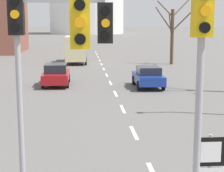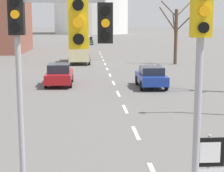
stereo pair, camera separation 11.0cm
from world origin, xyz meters
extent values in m
cube|color=silver|center=(0.00, 11.89, 0.00)|extent=(0.16, 2.00, 0.01)
cube|color=silver|center=(0.00, 16.39, 0.00)|extent=(0.16, 2.00, 0.01)
cube|color=silver|center=(0.00, 20.89, 0.00)|extent=(0.16, 2.00, 0.01)
cube|color=silver|center=(0.00, 25.39, 0.00)|extent=(0.16, 2.00, 0.01)
cube|color=silver|center=(0.00, 29.89, 0.00)|extent=(0.16, 2.00, 0.01)
cube|color=silver|center=(0.00, 34.39, 0.00)|extent=(0.16, 2.00, 0.01)
cube|color=silver|center=(0.00, 38.89, 0.00)|extent=(0.16, 2.00, 0.01)
cube|color=silver|center=(0.00, 43.39, 0.00)|extent=(0.16, 2.00, 0.01)
cube|color=silver|center=(0.00, 47.89, 0.00)|extent=(0.16, 2.00, 0.01)
cube|color=silver|center=(0.00, 52.39, 0.00)|extent=(0.16, 2.00, 0.01)
cube|color=silver|center=(0.00, 56.89, 0.00)|extent=(0.16, 2.00, 0.01)
cylinder|color=#9E9EA3|center=(0.06, 3.44, 2.72)|extent=(0.14, 0.14, 5.44)
cube|color=yellow|center=(0.06, 3.44, 4.86)|extent=(0.36, 0.28, 0.96)
cylinder|color=orange|center=(0.06, 3.27, 4.86)|extent=(0.20, 0.06, 0.20)
cylinder|color=black|center=(0.06, 3.27, 4.56)|extent=(0.20, 0.06, 0.20)
cube|color=yellow|center=(-2.20, 3.44, 4.66)|extent=(0.36, 0.28, 0.96)
cylinder|color=black|center=(-2.20, 3.27, 4.96)|extent=(0.20, 0.06, 0.20)
cylinder|color=orange|center=(-2.20, 3.27, 4.66)|extent=(0.20, 0.06, 0.20)
cylinder|color=black|center=(-2.20, 3.27, 4.36)|extent=(0.20, 0.06, 0.20)
cylinder|color=#9E9EA3|center=(-3.70, 5.63, 2.71)|extent=(0.14, 0.14, 5.42)
cube|color=black|center=(-3.70, 5.63, 4.84)|extent=(0.36, 0.28, 0.96)
cylinder|color=black|center=(-3.70, 5.46, 5.14)|extent=(0.20, 0.06, 0.20)
cylinder|color=orange|center=(-3.70, 5.46, 4.84)|extent=(0.20, 0.06, 0.20)
cylinder|color=black|center=(-3.70, 5.46, 4.54)|extent=(0.20, 0.06, 0.20)
cube|color=#9E9EA3|center=(-2.65, 5.63, 5.17)|extent=(2.09, 0.10, 0.10)
cube|color=black|center=(-1.61, 5.63, 4.64)|extent=(0.36, 0.28, 0.96)
cylinder|color=black|center=(-1.61, 5.46, 4.94)|extent=(0.20, 0.06, 0.20)
cylinder|color=orange|center=(-1.61, 5.46, 4.64)|extent=(0.20, 0.06, 0.20)
cylinder|color=black|center=(-1.61, 5.46, 4.34)|extent=(0.20, 0.06, 0.20)
cube|color=black|center=(0.37, 3.54, 2.10)|extent=(0.60, 0.03, 0.60)
cube|color=white|center=(0.37, 3.52, 2.10)|extent=(0.42, 0.01, 0.42)
cube|color=navy|center=(2.58, 23.17, 0.67)|extent=(1.84, 4.01, 0.64)
cube|color=#1E232D|center=(2.58, 22.97, 1.27)|extent=(1.56, 1.92, 0.55)
cylinder|color=black|center=(1.71, 24.41, 0.35)|extent=(0.18, 0.70, 0.70)
cylinder|color=black|center=(3.45, 24.41, 0.35)|extent=(0.18, 0.70, 0.70)
cylinder|color=black|center=(1.71, 21.93, 0.35)|extent=(0.18, 0.70, 0.70)
cylinder|color=black|center=(3.45, 21.93, 0.35)|extent=(0.18, 0.70, 0.70)
cube|color=#2D4C33|center=(-1.66, 77.90, 0.71)|extent=(1.89, 3.87, 0.76)
cube|color=#1E232D|center=(-1.66, 77.71, 1.40)|extent=(1.61, 1.86, 0.63)
cylinder|color=black|center=(-2.56, 79.10, 0.33)|extent=(0.18, 0.66, 0.66)
cylinder|color=black|center=(-0.76, 79.10, 0.33)|extent=(0.18, 0.66, 0.66)
cylinder|color=black|center=(-2.56, 76.70, 0.33)|extent=(0.18, 0.66, 0.66)
cylinder|color=black|center=(-0.76, 76.70, 0.33)|extent=(0.18, 0.66, 0.66)
cube|color=maroon|center=(-4.14, 24.72, 0.65)|extent=(1.87, 4.42, 0.68)
cube|color=#1E232D|center=(-4.14, 24.50, 1.31)|extent=(1.59, 2.12, 0.64)
cylinder|color=black|center=(-5.03, 26.09, 0.31)|extent=(0.18, 0.62, 0.62)
cylinder|color=black|center=(-3.25, 26.09, 0.31)|extent=(0.18, 0.62, 0.62)
cylinder|color=black|center=(-5.03, 23.35, 0.31)|extent=(0.18, 0.62, 0.62)
cylinder|color=black|center=(-3.25, 23.35, 0.31)|extent=(0.18, 0.62, 0.62)
cube|color=#333842|center=(-2.91, 43.24, 1.49)|extent=(2.20, 2.00, 2.10)
cube|color=beige|center=(-2.91, 39.64, 1.79)|extent=(2.30, 5.20, 2.70)
cylinder|color=black|center=(-4.01, 43.24, 0.44)|extent=(0.24, 0.88, 0.88)
cylinder|color=black|center=(-1.81, 43.24, 0.44)|extent=(0.24, 0.88, 0.88)
cylinder|color=black|center=(-4.01, 38.21, 0.44)|extent=(0.24, 0.88, 0.88)
cylinder|color=black|center=(-1.81, 38.21, 0.44)|extent=(0.24, 0.88, 0.88)
cylinder|color=brown|center=(7.95, 38.33, 3.07)|extent=(0.38, 0.38, 6.15)
cylinder|color=brown|center=(7.40, 37.12, 4.61)|extent=(1.00, 2.58, 2.26)
cylinder|color=brown|center=(8.77, 37.22, 4.86)|extent=(1.44, 2.47, 2.04)
cylinder|color=brown|center=(7.14, 38.70, 6.22)|extent=(1.69, 0.94, 1.86)
cylinder|color=brown|center=(7.02, 38.48, 5.02)|extent=(1.98, 0.46, 2.80)
cylinder|color=brown|center=(9.05, 38.86, 6.34)|extent=(2.20, 1.31, 2.01)
cylinder|color=silver|center=(0.00, 161.85, 10.62)|extent=(31.85, 31.85, 21.23)
camera|label=1|loc=(-2.16, -3.44, 4.65)|focal=60.00mm
camera|label=2|loc=(-2.05, -3.44, 4.65)|focal=60.00mm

